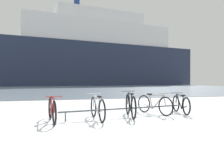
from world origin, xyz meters
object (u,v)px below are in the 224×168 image
bicycle_4 (181,104)px  ferry_ship (104,55)px  bicycle_1 (97,108)px  bicycle_3 (154,104)px  bicycle_2 (130,105)px  bicycle_0 (52,110)px

bicycle_4 → ferry_ship: (9.94, 57.22, 9.08)m
bicycle_1 → bicycle_3: (2.19, 0.56, -0.01)m
bicycle_2 → ferry_ship: (11.99, 57.45, 9.04)m
bicycle_2 → ferry_ship: ferry_ship is taller
bicycle_3 → ferry_ship: (10.98, 57.17, 9.07)m
bicycle_0 → ferry_ship: ferry_ship is taller
bicycle_1 → bicycle_3: 2.26m
ferry_ship → bicycle_2: bearing=-101.8°
bicycle_2 → bicycle_3: bearing=15.9°
bicycle_3 → bicycle_4: 1.05m
bicycle_4 → ferry_ship: 58.78m
bicycle_1 → bicycle_4: size_ratio=1.09×
bicycle_3 → ferry_ship: ferry_ship is taller
bicycle_0 → bicycle_3: same height
bicycle_3 → bicycle_4: bearing=-3.1°
bicycle_0 → bicycle_1: (1.34, 0.03, 0.01)m
ferry_ship → bicycle_1: bearing=-102.8°
bicycle_0 → bicycle_3: 3.58m
bicycle_4 → bicycle_0: bearing=-173.3°
bicycle_4 → bicycle_1: bearing=-171.1°
bicycle_3 → ferry_ship: 58.91m
bicycle_0 → bicycle_1: 1.34m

